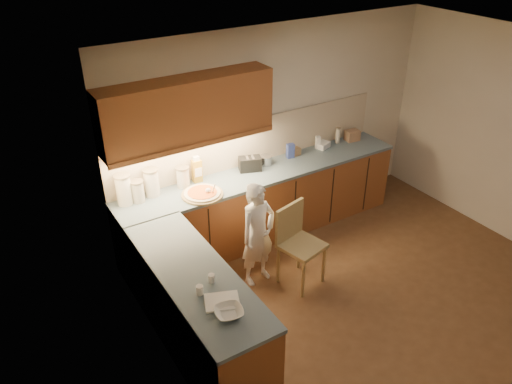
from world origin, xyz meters
TOP-DOWN VIEW (x-y plane):
  - room at (0.00, 0.00)m, footprint 4.54×4.50m
  - l_counter at (-0.92, 1.25)m, footprint 3.77×2.62m
  - backsplash at (-0.38, 1.99)m, footprint 3.75×0.02m
  - upper_cabinets at (-1.27, 1.82)m, footprint 1.95×0.36m
  - pizza_on_board at (-1.28, 1.58)m, footprint 0.47×0.47m
  - child at (-0.93, 0.96)m, footprint 0.49×0.36m
  - wooden_chair at (-0.56, 0.73)m, footprint 0.52×0.52m
  - mixing_bowl at (-1.95, -0.23)m, footprint 0.27×0.27m
  - canister_a at (-2.07, 1.86)m, footprint 0.18×0.18m
  - canister_b at (-1.93, 1.83)m, footprint 0.15×0.15m
  - canister_c at (-1.75, 1.87)m, footprint 0.17×0.17m
  - canister_d at (-1.37, 1.87)m, footprint 0.16×0.16m
  - oil_jug at (-1.18, 1.90)m, footprint 0.11×0.08m
  - toaster at (-0.50, 1.81)m, footprint 0.31×0.24m
  - steel_pot at (-0.26, 1.84)m, footprint 0.16×0.16m
  - blue_box at (0.12, 1.84)m, footprint 0.10×0.08m
  - card_box_a at (0.22, 1.87)m, footprint 0.14×0.10m
  - white_bottle at (0.60, 1.88)m, footprint 0.07×0.07m
  - flat_pack at (0.67, 1.86)m, footprint 0.22×0.19m
  - tall_jar at (0.94, 1.88)m, footprint 0.07×0.07m
  - card_box_b at (1.17, 1.84)m, footprint 0.20×0.17m
  - dough_cloth at (-1.93, -0.08)m, footprint 0.34×0.31m
  - spice_jar_a at (-2.03, 0.11)m, footprint 0.06×0.06m
  - spice_jar_b at (-1.88, 0.20)m, footprint 0.07×0.07m

SIDE VIEW (x-z plane):
  - l_counter at x=-0.92m, z-range 0.00..0.92m
  - wooden_chair at x=-0.56m, z-range 0.08..1.03m
  - child at x=-0.93m, z-range 0.00..1.24m
  - dough_cloth at x=-1.93m, z-range 0.92..0.94m
  - pizza_on_board at x=-1.28m, z-range 0.85..1.04m
  - mixing_bowl at x=-1.95m, z-range 0.92..0.98m
  - flat_pack at x=0.67m, z-range 0.92..1.00m
  - spice_jar_b at x=-1.88m, z-range 0.92..1.00m
  - spice_jar_a at x=-2.03m, z-range 0.92..1.00m
  - card_box_a at x=0.22m, z-range 0.92..1.02m
  - steel_pot at x=-0.26m, z-range 0.92..1.04m
  - card_box_b at x=1.17m, z-range 0.92..1.06m
  - white_bottle at x=0.60m, z-range 0.92..1.09m
  - toaster at x=-0.50m, z-range 0.92..1.10m
  - blue_box at x=0.12m, z-range 0.92..1.11m
  - tall_jar at x=0.94m, z-range 0.92..1.14m
  - canister_d at x=-1.37m, z-range 0.92..1.17m
  - canister_b at x=-1.93m, z-range 0.92..1.18m
  - oil_jug at x=-1.18m, z-range 0.91..1.23m
  - canister_c at x=-1.75m, z-range 0.92..1.25m
  - canister_a at x=-2.07m, z-range 0.92..1.27m
  - backsplash at x=-0.38m, z-range 0.92..1.50m
  - room at x=0.00m, z-range 0.37..2.99m
  - upper_cabinets at x=-1.27m, z-range 1.48..2.21m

